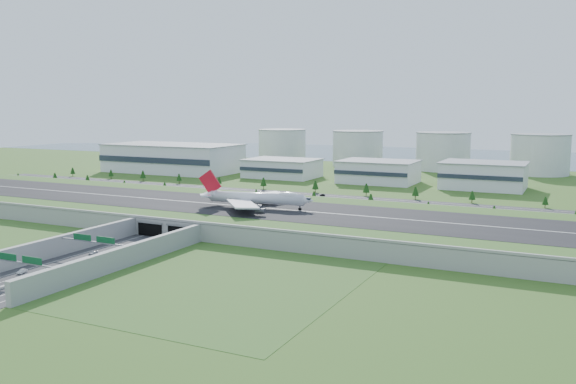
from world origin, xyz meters
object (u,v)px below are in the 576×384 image
at_px(car_5, 322,195).
at_px(car_3, 21,293).
at_px(car_2, 141,250).
at_px(car_7, 278,192).
at_px(car_1, 22,271).
at_px(fuel_tank_a, 282,146).
at_px(car_4, 82,181).
at_px(boeing_747, 256,198).
at_px(car_0, 93,253).

bearing_deg(car_5, car_3, 20.12).
relative_size(car_2, car_7, 1.12).
bearing_deg(car_1, car_2, 56.24).
bearing_deg(fuel_tank_a, car_7, -64.15).
bearing_deg(car_4, boeing_747, -113.76).
height_order(car_2, car_3, car_3).
bearing_deg(boeing_747, car_4, 147.91).
bearing_deg(fuel_tank_a, boeing_747, -65.71).
height_order(car_1, car_3, car_3).
bearing_deg(car_2, boeing_747, -95.96).
bearing_deg(boeing_747, car_2, -108.43).
bearing_deg(car_3, car_0, -49.45).
relative_size(car_3, car_5, 1.27).
height_order(fuel_tank_a, boeing_747, fuel_tank_a).
bearing_deg(car_0, car_5, 80.07).
xyz_separation_m(fuel_tank_a, car_0, (113.40, -398.82, -16.61)).
bearing_deg(car_3, car_2, -65.67).
bearing_deg(car_1, car_7, 79.98).
height_order(boeing_747, car_0, boeing_747).
distance_m(car_3, car_7, 244.78).
bearing_deg(car_0, car_2, 35.65).
xyz_separation_m(fuel_tank_a, boeing_747, (140.92, -312.25, -4.00)).
relative_size(car_5, car_7, 0.87).
xyz_separation_m(fuel_tank_a, car_3, (131.37, -449.70, -16.61)).
distance_m(car_2, car_4, 256.36).
xyz_separation_m(car_2, car_3, (3.55, -62.77, 0.02)).
distance_m(boeing_747, car_1, 123.63).
relative_size(fuel_tank_a, car_0, 11.13).
xyz_separation_m(fuel_tank_a, car_5, (133.81, -207.45, -16.69)).
relative_size(car_1, car_7, 0.92).
relative_size(car_1, car_5, 1.06).
bearing_deg(car_4, car_3, -139.11).
xyz_separation_m(boeing_747, car_0, (-27.52, -86.57, -12.62)).
relative_size(boeing_747, car_5, 14.81).
distance_m(car_1, car_7, 224.78).
distance_m(car_4, car_7, 168.53).
height_order(car_4, car_5, car_4).
bearing_deg(car_0, car_4, 131.69).
height_order(fuel_tank_a, car_2, fuel_tank_a).
bearing_deg(car_3, car_4, -27.86).
xyz_separation_m(car_3, car_5, (2.43, 242.25, -0.08)).
xyz_separation_m(car_2, car_4, (-195.50, 165.83, -0.05)).
distance_m(boeing_747, car_7, 113.63).
bearing_deg(car_1, car_5, 71.43).
relative_size(car_3, car_7, 1.10).
distance_m(boeing_747, car_3, 138.36).
bearing_deg(car_4, car_1, -139.86).
xyz_separation_m(car_0, car_2, (14.43, 11.89, -0.01)).
bearing_deg(car_5, car_7, -70.23).
distance_m(fuel_tank_a, car_1, 445.72).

